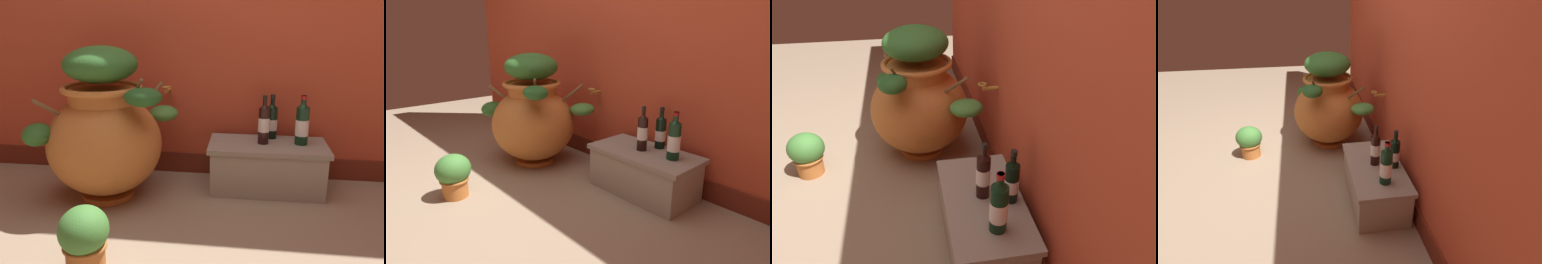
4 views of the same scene
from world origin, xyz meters
The scene contains 8 objects.
ground_plane centered at (0.00, 0.00, 0.00)m, with size 7.00×7.00×0.00m, color gray.
back_wall centered at (0.00, 1.20, 1.29)m, with size 4.40×0.33×2.60m.
terracotta_urn centered at (-0.55, 0.62, 0.41)m, with size 0.79×0.73×0.92m.
stone_ledge centered at (0.43, 0.87, 0.17)m, with size 0.74×0.39×0.31m.
wine_bottle_left centered at (0.63, 0.89, 0.44)m, with size 0.08×0.08×0.31m.
wine_bottle_middle centered at (0.40, 0.87, 0.44)m, with size 0.07×0.07×0.31m.
wine_bottle_right centered at (0.45, 1.00, 0.43)m, with size 0.07×0.07×0.29m.
potted_shrub centered at (-0.38, -0.15, 0.16)m, with size 0.21×0.24×0.30m.
Camera 4 is at (2.30, 0.38, 1.58)m, focal length 29.40 mm.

